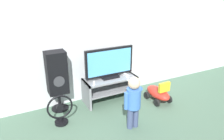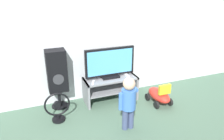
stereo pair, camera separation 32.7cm
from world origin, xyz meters
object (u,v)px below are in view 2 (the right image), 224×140
Objects in this scene: remote_primary at (93,82)px; ride_on_toy at (159,95)px; floor_fan at (58,108)px; speaker_tower at (57,72)px; television at (110,63)px; child at (128,99)px; game_console at (127,75)px.

ride_on_toy is at bearing -16.15° from remote_primary.
floor_fan is 0.87× the size of ride_on_toy.
floor_fan is at bearing -101.71° from speaker_tower.
ride_on_toy is at bearing -30.06° from television.
speaker_tower is at bearing 159.08° from remote_primary.
television is 0.92m from child.
ride_on_toy is (0.76, -0.44, -0.54)m from television.
child is 1.10m from floor_fan.
ride_on_toy is (1.65, -0.53, -0.48)m from speaker_tower.
ride_on_toy is (1.74, -0.10, -0.06)m from floor_fan.
child is at bearing -151.27° from ride_on_toy.
television is at bearing 166.63° from game_console.
game_console is 0.67m from ride_on_toy.
ride_on_toy is (0.47, -0.37, -0.30)m from game_console.
game_console is 0.22× the size of child.
television is at bearing 19.21° from remote_primary.
floor_fan is (-0.64, -0.22, -0.24)m from remote_primary.
remote_primary is 0.13× the size of speaker_tower.
television reaches higher than child.
child is at bearing -93.95° from television.
child reaches higher than remote_primary.
speaker_tower reaches higher than game_console.
game_console is 0.89m from child.
ride_on_toy is at bearing -38.29° from game_console.
ride_on_toy is (1.10, -0.32, -0.29)m from remote_primary.
floor_fan is 1.74m from ride_on_toy.
game_console is at bearing 4.59° from remote_primary.
floor_fan is at bearing -161.07° from television.
remote_primary is at bearing 110.16° from child.
television is 1.15m from floor_fan.
child is 0.79× the size of speaker_tower.
game_console and floor_fan have the same top height.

